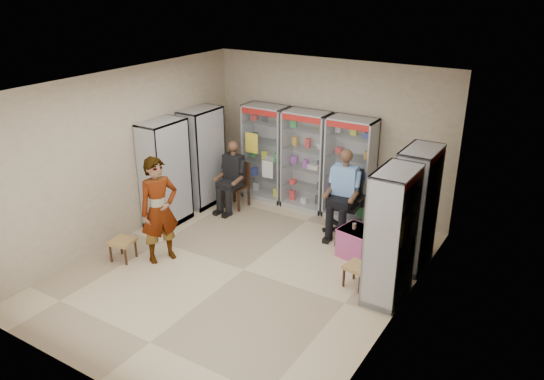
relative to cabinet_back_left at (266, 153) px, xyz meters
The scene contains 18 objects.
floor 3.18m from the cabinet_back_left, 64.54° to the right, with size 6.00×6.00×0.00m, color #C8B28B.
room_shell 3.18m from the cabinet_back_left, 64.54° to the right, with size 5.02×6.02×3.01m.
cabinet_back_left is the anchor object (origin of this frame).
cabinet_back_mid 0.95m from the cabinet_back_left, ahead, with size 0.90×0.50×2.00m, color #B1B3B9.
cabinet_back_right 1.90m from the cabinet_back_left, ahead, with size 0.90×0.50×2.00m, color #A6AAAE.
cabinet_right_far 3.71m from the cabinet_back_left, 17.75° to the right, with size 0.50×0.90×2.00m, color #A2A4A9.
cabinet_right_near 4.18m from the cabinet_back_left, 32.28° to the right, with size 0.50×0.90×2.00m, color #A0A1A7.
cabinet_left_far 1.32m from the cabinet_back_left, 135.00° to the right, with size 0.50×0.90×2.00m, color #B3B6BB.
cabinet_left_near 2.23m from the cabinet_back_left, 114.61° to the right, with size 0.50×0.90×2.00m, color #B9BAC1.
wooden_chair 0.94m from the cabinet_back_left, 108.90° to the right, with size 0.42×0.42×0.94m, color black.
seated_customer 0.88m from the cabinet_back_left, 107.77° to the right, with size 0.44×0.60×1.34m, color black, non-canonical shape.
office_chair 2.21m from the cabinet_back_left, 15.65° to the right, with size 0.65×0.65×1.19m, color black.
seated_shopkeeper 2.20m from the cabinet_back_left, 16.91° to the right, with size 0.50×0.69×1.51m, color #6D98D8, non-canonical shape.
pink_trunk 3.07m from the cabinet_back_left, 26.68° to the right, with size 0.52×0.50×0.50m, color #C34E8F.
tea_glass 2.98m from the cabinet_back_left, 27.50° to the right, with size 0.07×0.07×0.10m, color #5E2D08.
woven_stool_a 3.85m from the cabinet_back_left, 35.91° to the right, with size 0.36×0.36×0.36m, color #9F7A43.
woven_stool_b 3.65m from the cabinet_back_left, 99.70° to the right, with size 0.36×0.36×0.36m, color #AC7C48.
standing_man 3.14m from the cabinet_back_left, 91.10° to the right, with size 0.65×0.43×1.79m, color #969598.
Camera 1 is at (4.32, -6.10, 4.47)m, focal length 35.00 mm.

